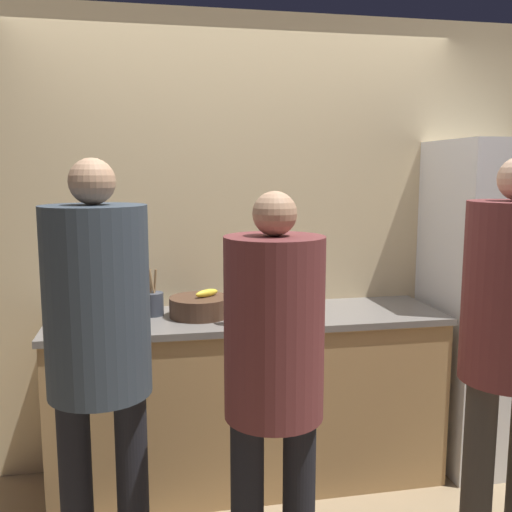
{
  "coord_description": "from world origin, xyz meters",
  "views": [
    {
      "loc": [
        -0.54,
        -2.62,
        1.72
      ],
      "look_at": [
        0.0,
        0.14,
        1.3
      ],
      "focal_mm": 40.0,
      "sensor_mm": 36.0,
      "label": 1
    }
  ],
  "objects_px": {
    "person_right": "(511,324)",
    "person_left": "(98,334)",
    "bottle_amber": "(235,306)",
    "refrigerator": "(487,304)",
    "fruit_bowl": "(200,306)",
    "person_center": "(274,363)",
    "cup_yellow": "(256,302)",
    "utensil_crock": "(153,303)"
  },
  "relations": [
    {
      "from": "person_left",
      "to": "person_center",
      "type": "relative_size",
      "value": 1.07
    },
    {
      "from": "refrigerator",
      "to": "bottle_amber",
      "type": "relative_size",
      "value": 7.51
    },
    {
      "from": "cup_yellow",
      "to": "person_right",
      "type": "bearing_deg",
      "value": -50.19
    },
    {
      "from": "person_center",
      "to": "utensil_crock",
      "type": "height_order",
      "value": "person_center"
    },
    {
      "from": "fruit_bowl",
      "to": "utensil_crock",
      "type": "xyz_separation_m",
      "value": [
        -0.24,
        0.07,
        0.01
      ]
    },
    {
      "from": "refrigerator",
      "to": "bottle_amber",
      "type": "distance_m",
      "value": 1.54
    },
    {
      "from": "refrigerator",
      "to": "person_right",
      "type": "xyz_separation_m",
      "value": [
        -0.49,
        -0.9,
        0.15
      ]
    },
    {
      "from": "fruit_bowl",
      "to": "cup_yellow",
      "type": "xyz_separation_m",
      "value": [
        0.33,
        0.11,
        -0.01
      ]
    },
    {
      "from": "fruit_bowl",
      "to": "person_center",
      "type": "bearing_deg",
      "value": -78.71
    },
    {
      "from": "person_right",
      "to": "fruit_bowl",
      "type": "height_order",
      "value": "person_right"
    },
    {
      "from": "person_center",
      "to": "utensil_crock",
      "type": "relative_size",
      "value": 6.48
    },
    {
      "from": "person_center",
      "to": "person_right",
      "type": "bearing_deg",
      "value": 1.2
    },
    {
      "from": "person_left",
      "to": "cup_yellow",
      "type": "distance_m",
      "value": 1.17
    },
    {
      "from": "fruit_bowl",
      "to": "person_left",
      "type": "bearing_deg",
      "value": -122.08
    },
    {
      "from": "refrigerator",
      "to": "person_right",
      "type": "relative_size",
      "value": 1.06
    },
    {
      "from": "bottle_amber",
      "to": "person_center",
      "type": "bearing_deg",
      "value": -87.53
    },
    {
      "from": "person_center",
      "to": "cup_yellow",
      "type": "xyz_separation_m",
      "value": [
        0.14,
        1.06,
        -0.01
      ]
    },
    {
      "from": "refrigerator",
      "to": "person_left",
      "type": "bearing_deg",
      "value": -161.73
    },
    {
      "from": "refrigerator",
      "to": "fruit_bowl",
      "type": "distance_m",
      "value": 1.68
    },
    {
      "from": "cup_yellow",
      "to": "person_left",
      "type": "bearing_deg",
      "value": -133.08
    },
    {
      "from": "refrigerator",
      "to": "bottle_amber",
      "type": "xyz_separation_m",
      "value": [
        -1.53,
        -0.17,
        0.1
      ]
    },
    {
      "from": "person_right",
      "to": "person_left",
      "type": "bearing_deg",
      "value": 173.45
    },
    {
      "from": "utensil_crock",
      "to": "bottle_amber",
      "type": "relative_size",
      "value": 1.01
    },
    {
      "from": "person_left",
      "to": "person_center",
      "type": "bearing_deg",
      "value": -17.93
    },
    {
      "from": "person_center",
      "to": "cup_yellow",
      "type": "relative_size",
      "value": 18.93
    },
    {
      "from": "person_right",
      "to": "cup_yellow",
      "type": "xyz_separation_m",
      "value": [
        -0.87,
        1.04,
        -0.1
      ]
    },
    {
      "from": "bottle_amber",
      "to": "refrigerator",
      "type": "bearing_deg",
      "value": 6.51
    },
    {
      "from": "fruit_bowl",
      "to": "cup_yellow",
      "type": "distance_m",
      "value": 0.35
    },
    {
      "from": "person_center",
      "to": "person_right",
      "type": "height_order",
      "value": "person_right"
    },
    {
      "from": "person_right",
      "to": "utensil_crock",
      "type": "height_order",
      "value": "person_right"
    },
    {
      "from": "person_left",
      "to": "cup_yellow",
      "type": "xyz_separation_m",
      "value": [
        0.8,
        0.85,
        -0.1
      ]
    },
    {
      "from": "person_right",
      "to": "bottle_amber",
      "type": "bearing_deg",
      "value": 145.06
    },
    {
      "from": "person_left",
      "to": "bottle_amber",
      "type": "bearing_deg",
      "value": 40.66
    },
    {
      "from": "utensil_crock",
      "to": "person_left",
      "type": "bearing_deg",
      "value": -105.34
    },
    {
      "from": "fruit_bowl",
      "to": "person_right",
      "type": "bearing_deg",
      "value": -37.91
    },
    {
      "from": "refrigerator",
      "to": "bottle_amber",
      "type": "bearing_deg",
      "value": -173.49
    },
    {
      "from": "refrigerator",
      "to": "person_right",
      "type": "distance_m",
      "value": 1.03
    },
    {
      "from": "utensil_crock",
      "to": "cup_yellow",
      "type": "relative_size",
      "value": 2.92
    },
    {
      "from": "person_left",
      "to": "person_right",
      "type": "distance_m",
      "value": 1.67
    },
    {
      "from": "fruit_bowl",
      "to": "utensil_crock",
      "type": "height_order",
      "value": "utensil_crock"
    },
    {
      "from": "person_center",
      "to": "cup_yellow",
      "type": "distance_m",
      "value": 1.07
    },
    {
      "from": "person_right",
      "to": "bottle_amber",
      "type": "distance_m",
      "value": 1.27
    }
  ]
}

